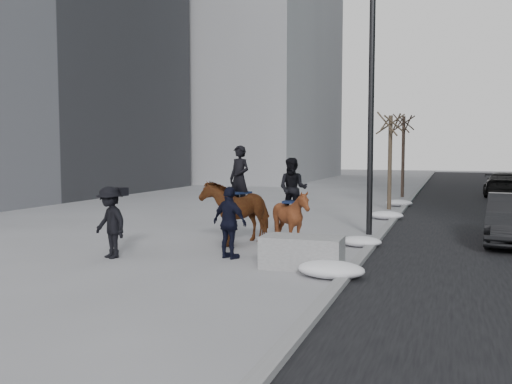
% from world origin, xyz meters
% --- Properties ---
extents(ground, '(120.00, 120.00, 0.00)m').
position_xyz_m(ground, '(0.00, 0.00, 0.00)').
color(ground, gray).
rests_on(ground, ground).
extents(road, '(8.00, 90.00, 0.01)m').
position_xyz_m(road, '(7.00, 10.00, 0.01)').
color(road, black).
rests_on(road, ground).
extents(curb, '(0.25, 90.00, 0.12)m').
position_xyz_m(curb, '(3.00, 10.00, 0.06)').
color(curb, gray).
rests_on(curb, ground).
extents(planter, '(1.83, 0.95, 0.72)m').
position_xyz_m(planter, '(1.89, -1.00, 0.36)').
color(planter, '#959598').
rests_on(planter, ground).
extents(car_far, '(2.66, 5.04, 1.39)m').
position_xyz_m(car_far, '(7.82, 20.92, 0.70)').
color(car_far, black).
rests_on(car_far, ground).
extents(tree_near, '(1.20, 1.20, 4.61)m').
position_xyz_m(tree_near, '(2.40, 11.95, 2.30)').
color(tree_near, '#3C3223').
rests_on(tree_near, ground).
extents(tree_far, '(1.20, 1.20, 5.00)m').
position_xyz_m(tree_far, '(2.40, 18.70, 2.50)').
color(tree_far, '#372720').
rests_on(tree_far, ground).
extents(mounted_left, '(1.72, 2.35, 2.77)m').
position_xyz_m(mounted_left, '(-0.71, 1.64, 1.03)').
color(mounted_left, '#4E1E0F').
rests_on(mounted_left, ground).
extents(mounted_right, '(1.35, 1.51, 2.43)m').
position_xyz_m(mounted_right, '(0.99, 1.26, 0.98)').
color(mounted_right, '#4F240F').
rests_on(mounted_right, ground).
extents(feeder, '(1.11, 1.02, 1.75)m').
position_xyz_m(feeder, '(-0.04, -0.54, 0.88)').
color(feeder, black).
rests_on(feeder, ground).
extents(camera_crew, '(1.30, 1.06, 1.75)m').
position_xyz_m(camera_crew, '(-2.81, -1.47, 0.89)').
color(camera_crew, black).
rests_on(camera_crew, ground).
extents(lamppost, '(0.25, 0.92, 9.09)m').
position_xyz_m(lamppost, '(2.60, 4.47, 4.99)').
color(lamppost, black).
rests_on(lamppost, ground).
extents(snow_piles, '(1.40, 15.92, 0.36)m').
position_xyz_m(snow_piles, '(2.70, 4.99, 0.16)').
color(snow_piles, silver).
rests_on(snow_piles, ground).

